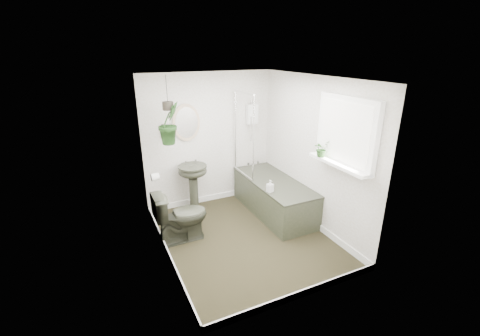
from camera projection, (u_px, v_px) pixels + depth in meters
name	position (u px, v px, depth m)	size (l,w,h in m)	color
floor	(244.00, 237.00, 4.80)	(2.30, 2.80, 0.02)	black
ceiling	(245.00, 77.00, 3.99)	(2.30, 2.80, 0.02)	white
wall_back	(209.00, 140.00, 5.59)	(2.30, 0.02, 2.30)	white
wall_front	(307.00, 208.00, 3.20)	(2.30, 0.02, 2.30)	white
wall_left	(160.00, 178.00, 3.93)	(0.02, 2.80, 2.30)	white
wall_right	(313.00, 154.00, 4.86)	(0.02, 2.80, 2.30)	white
skirting	(244.00, 234.00, 4.77)	(2.30, 2.80, 0.10)	white
bathtub	(274.00, 196.00, 5.43)	(0.72, 1.72, 0.58)	#2F3226
bath_screen	(244.00, 135.00, 5.37)	(0.04, 0.72, 1.40)	silver
shower_box	(252.00, 114.00, 5.71)	(0.20, 0.10, 0.35)	white
oval_mirror	(187.00, 123.00, 5.27)	(0.46, 0.03, 0.62)	tan
wall_sconce	(163.00, 131.00, 5.14)	(0.04, 0.04, 0.22)	black
toilet_roll_holder	(155.00, 177.00, 4.63)	(0.11, 0.11, 0.11)	white
window_recess	(346.00, 132.00, 4.06)	(0.08, 1.00, 0.90)	white
window_sill	(338.00, 164.00, 4.18)	(0.18, 1.00, 0.04)	white
window_blinds	(344.00, 132.00, 4.04)	(0.01, 0.86, 0.76)	white
toilet	(181.00, 216.00, 4.60)	(0.43, 0.75, 0.77)	#2F3226
pedestal_sink	(194.00, 188.00, 5.48)	(0.48, 0.41, 0.82)	#2F3226
sill_plant	(322.00, 149.00, 4.37)	(0.20, 0.18, 0.23)	black
hanging_plant	(169.00, 123.00, 4.72)	(0.35, 0.28, 0.63)	black
soap_bottle	(270.00, 186.00, 4.89)	(0.09, 0.09, 0.19)	#322826
hanging_pot	(168.00, 106.00, 4.64)	(0.16, 0.16, 0.12)	black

